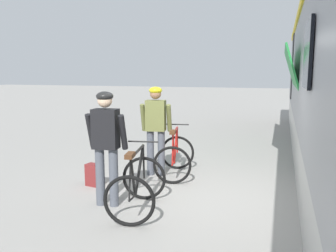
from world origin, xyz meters
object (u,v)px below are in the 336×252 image
Objects in this scene: bicycle_near_red at (175,156)px; cyclist_far_in_dark at (106,138)px; bicycle_far_black at (137,186)px; backpack_on_platform at (94,175)px; cyclist_near_in_olive at (156,123)px.

cyclist_far_in_dark is at bearing -106.94° from bicycle_near_red.
backpack_on_platform is at bearing 144.29° from bicycle_far_black.
bicycle_near_red is at bearing 6.19° from cyclist_near_in_olive.
cyclist_far_in_dark reaches higher than bicycle_far_black.
bicycle_far_black is (0.55, -0.11, -0.65)m from cyclist_far_in_dark.
cyclist_near_in_olive is at bearing 101.60° from bicycle_far_black.
cyclist_far_in_dark is at bearing 169.04° from bicycle_far_black.
backpack_on_platform is (-1.22, -1.02, -0.20)m from bicycle_near_red.
backpack_on_platform is at bearing -130.49° from cyclist_near_in_olive.
bicycle_near_red is (0.38, 0.04, -0.65)m from cyclist_near_in_olive.
backpack_on_platform is (-0.84, -0.98, -0.85)m from cyclist_near_in_olive.
bicycle_near_red is at bearing 73.06° from cyclist_far_in_dark.
bicycle_near_red is 2.97× the size of backpack_on_platform.
cyclist_near_in_olive reaches higher than bicycle_far_black.
bicycle_near_red is at bearing 49.94° from backpack_on_platform.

